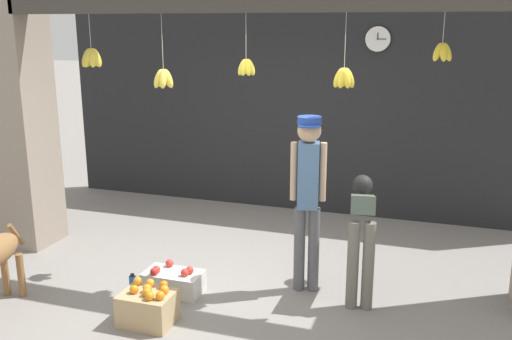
# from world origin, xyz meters

# --- Properties ---
(ground_plane) EXTENTS (60.00, 60.00, 0.00)m
(ground_plane) POSITION_xyz_m (0.00, 0.00, 0.00)
(ground_plane) COLOR gray
(shop_back_wall) EXTENTS (7.13, 0.12, 2.93)m
(shop_back_wall) POSITION_xyz_m (0.00, 2.57, 1.47)
(shop_back_wall) COLOR #232326
(shop_back_wall) RESTS_ON ground_plane
(shop_pillar_left) EXTENTS (0.70, 0.60, 2.93)m
(shop_pillar_left) POSITION_xyz_m (-2.91, 0.30, 1.47)
(shop_pillar_left) COLOR gray
(shop_pillar_left) RESTS_ON ground_plane
(storefront_awning) EXTENTS (5.23, 0.29, 0.99)m
(storefront_awning) POSITION_xyz_m (-0.02, 0.12, 2.76)
(storefront_awning) COLOR #3D3833
(shopkeeper) EXTENTS (0.34, 0.30, 1.76)m
(shopkeeper) POSITION_xyz_m (0.63, 0.06, 1.05)
(shopkeeper) COLOR #56565B
(shopkeeper) RESTS_ON ground_plane
(worker_stooping) EXTENTS (0.33, 0.85, 1.11)m
(worker_stooping) POSITION_xyz_m (1.15, 0.08, 0.74)
(worker_stooping) COLOR #6B665B
(worker_stooping) RESTS_ON ground_plane
(fruit_crate_oranges) EXTENTS (0.47, 0.36, 0.36)m
(fruit_crate_oranges) POSITION_xyz_m (-0.55, -1.02, 0.16)
(fruit_crate_oranges) COLOR tan
(fruit_crate_oranges) RESTS_ON ground_plane
(fruit_crate_apples) EXTENTS (0.57, 0.32, 0.29)m
(fruit_crate_apples) POSITION_xyz_m (-0.61, -0.40, 0.12)
(fruit_crate_apples) COLOR silver
(fruit_crate_apples) RESTS_ON ground_plane
(water_bottle) EXTENTS (0.07, 0.07, 0.25)m
(water_bottle) POSITION_xyz_m (-0.93, -0.63, 0.11)
(water_bottle) COLOR #2D60AD
(water_bottle) RESTS_ON ground_plane
(wall_clock) EXTENTS (0.34, 0.03, 0.34)m
(wall_clock) POSITION_xyz_m (0.95, 2.50, 2.40)
(wall_clock) COLOR black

